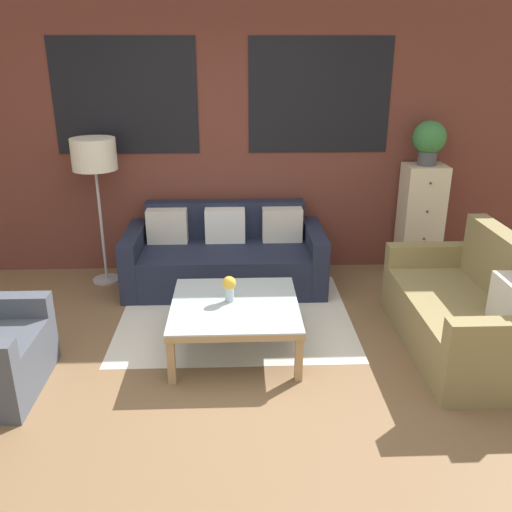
{
  "coord_description": "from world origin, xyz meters",
  "views": [
    {
      "loc": [
        0.11,
        -3.11,
        2.23
      ],
      "look_at": [
        0.28,
        1.28,
        0.55
      ],
      "focal_mm": 38.0,
      "sensor_mm": 36.0,
      "label": 1
    }
  ],
  "objects_px": {
    "drawer_cabinet": "(420,220)",
    "flower_vase": "(229,287)",
    "potted_plant": "(429,140)",
    "floor_lamp": "(94,159)",
    "settee_vintage": "(467,313)",
    "couch_dark": "(225,257)",
    "coffee_table": "(235,310)"
  },
  "relations": [
    {
      "from": "coffee_table",
      "to": "floor_lamp",
      "type": "distance_m",
      "value": 2.14
    },
    {
      "from": "drawer_cabinet",
      "to": "flower_vase",
      "type": "bearing_deg",
      "value": -142.79
    },
    {
      "from": "floor_lamp",
      "to": "potted_plant",
      "type": "height_order",
      "value": "potted_plant"
    },
    {
      "from": "drawer_cabinet",
      "to": "potted_plant",
      "type": "relative_size",
      "value": 2.64
    },
    {
      "from": "couch_dark",
      "to": "settee_vintage",
      "type": "height_order",
      "value": "settee_vintage"
    },
    {
      "from": "potted_plant",
      "to": "flower_vase",
      "type": "distance_m",
      "value": 2.62
    },
    {
      "from": "floor_lamp",
      "to": "potted_plant",
      "type": "relative_size",
      "value": 3.33
    },
    {
      "from": "floor_lamp",
      "to": "flower_vase",
      "type": "bearing_deg",
      "value": -47.13
    },
    {
      "from": "drawer_cabinet",
      "to": "potted_plant",
      "type": "height_order",
      "value": "potted_plant"
    },
    {
      "from": "couch_dark",
      "to": "coffee_table",
      "type": "height_order",
      "value": "couch_dark"
    },
    {
      "from": "drawer_cabinet",
      "to": "floor_lamp",
      "type": "bearing_deg",
      "value": -178.0
    },
    {
      "from": "couch_dark",
      "to": "floor_lamp",
      "type": "height_order",
      "value": "floor_lamp"
    },
    {
      "from": "settee_vintage",
      "to": "drawer_cabinet",
      "type": "height_order",
      "value": "drawer_cabinet"
    },
    {
      "from": "coffee_table",
      "to": "flower_vase",
      "type": "bearing_deg",
      "value": 137.77
    },
    {
      "from": "coffee_table",
      "to": "drawer_cabinet",
      "type": "height_order",
      "value": "drawer_cabinet"
    },
    {
      "from": "settee_vintage",
      "to": "drawer_cabinet",
      "type": "distance_m",
      "value": 1.62
    },
    {
      "from": "couch_dark",
      "to": "potted_plant",
      "type": "height_order",
      "value": "potted_plant"
    },
    {
      "from": "coffee_table",
      "to": "floor_lamp",
      "type": "bearing_deg",
      "value": 133.01
    },
    {
      "from": "couch_dark",
      "to": "floor_lamp",
      "type": "bearing_deg",
      "value": 174.34
    },
    {
      "from": "couch_dark",
      "to": "drawer_cabinet",
      "type": "height_order",
      "value": "drawer_cabinet"
    },
    {
      "from": "floor_lamp",
      "to": "drawer_cabinet",
      "type": "height_order",
      "value": "floor_lamp"
    },
    {
      "from": "settee_vintage",
      "to": "coffee_table",
      "type": "bearing_deg",
      "value": 177.98
    },
    {
      "from": "couch_dark",
      "to": "drawer_cabinet",
      "type": "distance_m",
      "value": 2.05
    },
    {
      "from": "drawer_cabinet",
      "to": "flower_vase",
      "type": "height_order",
      "value": "drawer_cabinet"
    },
    {
      "from": "flower_vase",
      "to": "coffee_table",
      "type": "bearing_deg",
      "value": -42.23
    },
    {
      "from": "couch_dark",
      "to": "drawer_cabinet",
      "type": "bearing_deg",
      "value": 6.63
    },
    {
      "from": "coffee_table",
      "to": "flower_vase",
      "type": "xyz_separation_m",
      "value": [
        -0.04,
        0.04,
        0.18
      ]
    },
    {
      "from": "floor_lamp",
      "to": "drawer_cabinet",
      "type": "distance_m",
      "value": 3.32
    },
    {
      "from": "couch_dark",
      "to": "flower_vase",
      "type": "distance_m",
      "value": 1.28
    },
    {
      "from": "settee_vintage",
      "to": "drawer_cabinet",
      "type": "bearing_deg",
      "value": 85.81
    },
    {
      "from": "potted_plant",
      "to": "flower_vase",
      "type": "bearing_deg",
      "value": -142.79
    },
    {
      "from": "coffee_table",
      "to": "potted_plant",
      "type": "height_order",
      "value": "potted_plant"
    }
  ]
}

